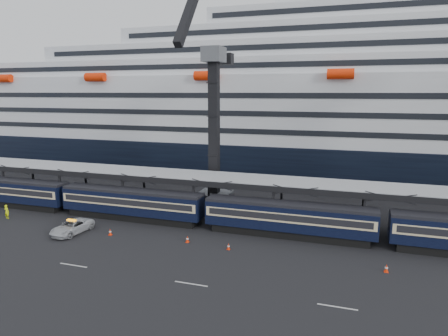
% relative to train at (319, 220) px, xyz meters
% --- Properties ---
extents(ground, '(260.00, 260.00, 0.00)m').
position_rel_train_xyz_m(ground, '(4.65, -10.00, -2.20)').
color(ground, black).
rests_on(ground, ground).
extents(train, '(133.05, 3.00, 4.05)m').
position_rel_train_xyz_m(train, '(0.00, 0.00, 0.00)').
color(train, black).
rests_on(train, ground).
extents(canopy, '(130.00, 6.25, 5.53)m').
position_rel_train_xyz_m(canopy, '(4.65, 4.00, 3.05)').
color(canopy, '#9A9CA2').
rests_on(canopy, ground).
extents(cruise_ship, '(214.09, 28.84, 34.00)m').
position_rel_train_xyz_m(cruise_ship, '(3.57, 35.99, 10.14)').
color(cruise_ship, black).
rests_on(cruise_ship, ground).
extents(crane_dark_near, '(4.50, 17.75, 35.08)m').
position_rel_train_xyz_m(crane_dark_near, '(-15.35, 8.59, 9.73)').
color(crane_dark_near, '#4D5055').
rests_on(crane_dark_near, ground).
extents(pickup_truck, '(2.95, 5.59, 1.50)m').
position_rel_train_xyz_m(pickup_truck, '(-27.24, -6.76, -1.45)').
color(pickup_truck, '#B0B3B7').
rests_on(pickup_truck, ground).
extents(worker, '(0.70, 0.49, 1.83)m').
position_rel_train_xyz_m(worker, '(-38.88, -4.78, -1.29)').
color(worker, '#EAFF0D').
rests_on(worker, ground).
extents(traffic_cone_b, '(0.38, 0.38, 0.76)m').
position_rel_train_xyz_m(traffic_cone_b, '(-13.45, -5.25, -1.83)').
color(traffic_cone_b, '#F82D07').
rests_on(traffic_cone_b, ground).
extents(traffic_cone_c, '(0.38, 0.38, 0.76)m').
position_rel_train_xyz_m(traffic_cone_c, '(-22.72, -5.91, -1.83)').
color(traffic_cone_c, '#F82D07').
rests_on(traffic_cone_c, ground).
extents(traffic_cone_d, '(0.34, 0.34, 0.67)m').
position_rel_train_xyz_m(traffic_cone_d, '(-8.60, -5.79, -1.87)').
color(traffic_cone_d, '#F82D07').
rests_on(traffic_cone_d, ground).
extents(traffic_cone_e, '(0.39, 0.39, 0.78)m').
position_rel_train_xyz_m(traffic_cone_e, '(6.60, -6.41, -1.82)').
color(traffic_cone_e, '#F82D07').
rests_on(traffic_cone_e, ground).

